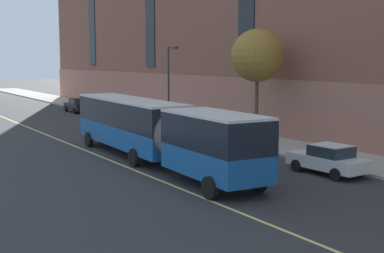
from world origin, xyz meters
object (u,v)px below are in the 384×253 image
object	(u,v)px
city_bus	(154,129)
fire_hydrant	(160,121)
parked_car_white_1	(328,159)
parked_car_black_2	(78,105)
street_tree_mid_block	(257,56)
parked_car_champagne_3	(143,120)
parked_car_green_5	(229,138)
street_lamp	(170,78)

from	to	relation	value
city_bus	fire_hydrant	size ratio (longest dim) A/B	26.45
parked_car_white_1	parked_car_black_2	world-z (taller)	same
parked_car_white_1	parked_car_black_2	bearing A→B (deg)	89.64
fire_hydrant	city_bus	bearing A→B (deg)	-119.53
city_bus	parked_car_white_1	xyz separation A→B (m)	(6.35, -7.13, -1.24)
parked_car_black_2	street_tree_mid_block	xyz separation A→B (m)	(3.24, -27.56, 5.34)
city_bus	parked_car_champagne_3	size ratio (longest dim) A/B	4.01
parked_car_black_2	fire_hydrant	xyz separation A→B (m)	(1.58, -16.26, -0.29)
parked_car_green_5	street_tree_mid_block	size ratio (longest dim) A/B	0.61
parked_car_black_2	parked_car_green_5	xyz separation A→B (m)	(-0.20, -29.03, -0.00)
street_lamp	fire_hydrant	size ratio (longest dim) A/B	9.47
parked_car_black_2	parked_car_green_5	world-z (taller)	same
parked_car_black_2	street_tree_mid_block	bearing A→B (deg)	-83.30
street_lamp	fire_hydrant	world-z (taller)	street_lamp
parked_car_green_5	street_tree_mid_block	distance (m)	6.52
street_tree_mid_block	street_lamp	size ratio (longest dim) A/B	1.15
street_tree_mid_block	fire_hydrant	world-z (taller)	street_tree_mid_block
fire_hydrant	parked_car_black_2	bearing A→B (deg)	95.56
parked_car_black_2	street_lamp	size ratio (longest dim) A/B	0.70
parked_car_champagne_3	city_bus	bearing A→B (deg)	-114.17
parked_car_black_2	city_bus	bearing A→B (deg)	-102.12
parked_car_green_5	street_lamp	size ratio (longest dim) A/B	0.70
parked_car_champagne_3	street_tree_mid_block	size ratio (longest dim) A/B	0.61
parked_car_champagne_3	fire_hydrant	world-z (taller)	parked_car_champagne_3
parked_car_white_1	street_lamp	world-z (taller)	street_lamp
city_bus	parked_car_champagne_3	xyz separation A→B (m)	(6.37, 14.19, -1.24)
city_bus	street_tree_mid_block	world-z (taller)	street_tree_mid_block
parked_car_green_5	street_tree_mid_block	bearing A→B (deg)	23.23
parked_car_green_5	parked_car_white_1	bearing A→B (deg)	-90.23
city_bus	parked_car_white_1	world-z (taller)	city_bus
parked_car_white_1	fire_hydrant	bearing A→B (deg)	85.17
city_bus	street_tree_mid_block	distance (m)	11.10
parked_car_white_1	fire_hydrant	xyz separation A→B (m)	(1.82, 21.56, -0.29)
parked_car_white_1	parked_car_champagne_3	xyz separation A→B (m)	(0.01, 21.32, 0.00)
parked_car_white_1	parked_car_champagne_3	bearing A→B (deg)	89.96
parked_car_champagne_3	street_tree_mid_block	xyz separation A→B (m)	(3.46, -11.05, 5.34)
parked_car_champagne_3	parked_car_green_5	xyz separation A→B (m)	(0.02, -12.52, 0.00)
parked_car_green_5	street_tree_mid_block	xyz separation A→B (m)	(3.44, 1.48, 5.34)
parked_car_white_1	parked_car_champagne_3	world-z (taller)	same
parked_car_green_5	street_lamp	xyz separation A→B (m)	(1.89, 11.16, 3.55)
parked_car_green_5	fire_hydrant	world-z (taller)	parked_car_green_5
parked_car_champagne_3	street_lamp	world-z (taller)	street_lamp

